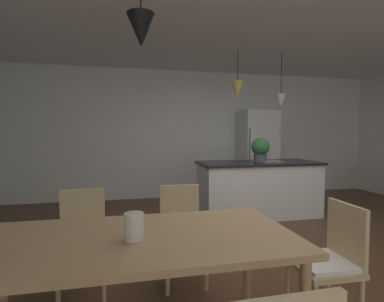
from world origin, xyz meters
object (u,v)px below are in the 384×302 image
object	(u,v)px
chair_far_left	(82,237)
refrigerator	(257,154)
chair_far_right	(182,230)
vase_on_dining_table	(134,226)
kitchen_island	(258,188)
chair_kitchen_end	(329,260)
dining_table	(136,247)
potted_plant_on_island	(260,149)

from	to	relation	value
chair_far_left	refrigerator	xyz separation A→B (m)	(3.10, 3.16, 0.46)
chair_far_right	vase_on_dining_table	size ratio (longest dim) A/B	5.57
kitchen_island	vase_on_dining_table	world-z (taller)	kitchen_island
chair_kitchen_end	chair_far_right	world-z (taller)	same
dining_table	chair_kitchen_end	distance (m)	1.35
dining_table	kitchen_island	xyz separation A→B (m)	(2.05, 2.66, -0.22)
chair_far_right	kitchen_island	world-z (taller)	kitchen_island
chair_kitchen_end	chair_far_left	xyz separation A→B (m)	(-1.77, 0.84, 0.00)
kitchen_island	vase_on_dining_table	xyz separation A→B (m)	(-2.06, -2.71, 0.36)
chair_kitchen_end	potted_plant_on_island	xyz separation A→B (m)	(0.74, 2.66, 0.64)
chair_far_left	potted_plant_on_island	world-z (taller)	potted_plant_on_island
chair_far_left	chair_far_right	bearing A→B (deg)	0.01
chair_far_left	dining_table	bearing A→B (deg)	-62.36
chair_far_left	vase_on_dining_table	bearing A→B (deg)	-64.28
chair_kitchen_end	refrigerator	xyz separation A→B (m)	(1.32, 4.00, 0.46)
chair_far_right	vase_on_dining_table	xyz separation A→B (m)	(-0.44, -0.89, 0.35)
dining_table	vase_on_dining_table	size ratio (longest dim) A/B	12.38
dining_table	refrigerator	bearing A→B (deg)	56.40
chair_kitchen_end	chair_far_left	world-z (taller)	same
chair_far_left	kitchen_island	xyz separation A→B (m)	(2.49, 1.82, -0.01)
chair_kitchen_end	potted_plant_on_island	bearing A→B (deg)	74.39
potted_plant_on_island	chair_far_right	bearing A→B (deg)	-132.08
chair_far_left	kitchen_island	world-z (taller)	kitchen_island
chair_far_left	potted_plant_on_island	bearing A→B (deg)	35.90
refrigerator	potted_plant_on_island	world-z (taller)	refrigerator
refrigerator	potted_plant_on_island	size ratio (longest dim) A/B	4.65
dining_table	chair_kitchen_end	world-z (taller)	chair_kitchen_end
dining_table	potted_plant_on_island	bearing A→B (deg)	51.99
vase_on_dining_table	chair_kitchen_end	bearing A→B (deg)	2.13
potted_plant_on_island	vase_on_dining_table	world-z (taller)	potted_plant_on_island
refrigerator	vase_on_dining_table	world-z (taller)	refrigerator
refrigerator	chair_kitchen_end	bearing A→B (deg)	-108.27
chair_kitchen_end	kitchen_island	world-z (taller)	kitchen_island
chair_far_right	dining_table	bearing A→B (deg)	-117.36
chair_far_right	vase_on_dining_table	bearing A→B (deg)	-116.52
chair_far_right	chair_far_left	distance (m)	0.87
chair_far_left	refrigerator	size ratio (longest dim) A/B	0.47
chair_far_right	kitchen_island	xyz separation A→B (m)	(1.62, 1.82, -0.01)
dining_table	kitchen_island	world-z (taller)	kitchen_island
chair_far_right	vase_on_dining_table	distance (m)	1.05
dining_table	chair_far_right	size ratio (longest dim) A/B	2.22
refrigerator	vase_on_dining_table	size ratio (longest dim) A/B	11.93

